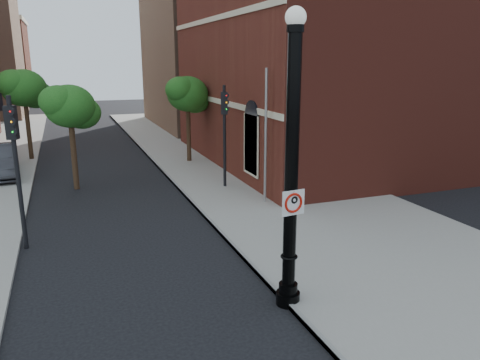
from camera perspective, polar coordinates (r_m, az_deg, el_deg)
name	(u,v)px	position (r m, az deg, el deg)	size (l,w,h in m)	color
ground	(197,313)	(10.97, -5.31, -15.83)	(120.00, 120.00, 0.00)	black
sidewalk_right	(264,182)	(21.63, 2.93, -0.21)	(8.00, 60.00, 0.12)	gray
curb_edge	(180,190)	(20.42, -7.29, -1.16)	(0.10, 60.00, 0.14)	gray
brick_wall_building	(396,47)	(29.60, 18.46, 15.15)	(22.30, 16.30, 12.50)	maroon
bg_building_tan_b	(278,43)	(43.31, 4.70, 16.34)	(22.00, 14.00, 14.00)	#946951
lamppost	(291,178)	(10.21, 6.26, 0.26)	(0.56, 0.56, 6.56)	black
no_parking_sign	(293,203)	(10.20, 6.52, -2.75)	(0.56, 0.11, 0.56)	white
traffic_signal_left	(15,148)	(14.86, -25.78, 3.53)	(0.35, 0.40, 4.56)	black
traffic_signal_right	(225,120)	(20.10, -1.89, 7.31)	(0.35, 0.40, 4.50)	black
utility_pole	(266,139)	(17.86, 3.15, 5.07)	(0.10, 0.10, 5.24)	#999999
street_tree_a	(70,107)	(21.28, -19.98, 8.32)	(2.51, 2.27, 4.53)	#311E13
street_tree_b	(25,89)	(28.51, -24.77, 10.03)	(2.80, 2.53, 5.04)	#311E13
street_tree_c	(188,95)	(25.58, -6.36, 10.26)	(2.60, 2.35, 4.69)	#311E13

